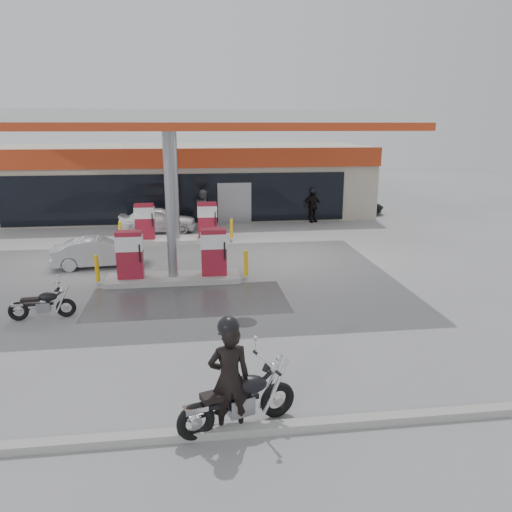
# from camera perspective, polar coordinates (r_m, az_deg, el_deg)

# --- Properties ---
(ground) EXTENTS (90.00, 90.00, 0.00)m
(ground) POSITION_cam_1_polar(r_m,az_deg,el_deg) (15.43, -9.62, -5.06)
(ground) COLOR gray
(ground) RESTS_ON ground
(wet_patch) EXTENTS (6.00, 3.00, 0.00)m
(wet_patch) POSITION_cam_1_polar(r_m,az_deg,el_deg) (15.41, -7.76, -5.00)
(wet_patch) COLOR #4C4C4F
(wet_patch) RESTS_ON ground
(drain_cover) EXTENTS (0.70, 0.70, 0.01)m
(drain_cover) POSITION_cam_1_polar(r_m,az_deg,el_deg) (13.61, -1.38, -7.59)
(drain_cover) COLOR #38383A
(drain_cover) RESTS_ON ground
(kerb) EXTENTS (28.00, 0.25, 0.15)m
(kerb) POSITION_cam_1_polar(r_m,az_deg,el_deg) (9.11, -11.12, -19.61)
(kerb) COLOR gray
(kerb) RESTS_ON ground
(store_building) EXTENTS (22.00, 8.22, 4.00)m
(store_building) POSITION_cam_1_polar(r_m,az_deg,el_deg) (30.62, -8.83, 8.66)
(store_building) COLOR #ADA590
(store_building) RESTS_ON ground
(canopy) EXTENTS (16.00, 10.02, 5.51)m
(canopy) POSITION_cam_1_polar(r_m,az_deg,el_deg) (19.53, -9.83, 14.83)
(canopy) COLOR silver
(canopy) RESTS_ON ground
(pump_island_near) EXTENTS (5.14, 1.30, 1.78)m
(pump_island_near) POSITION_cam_1_polar(r_m,az_deg,el_deg) (17.12, -9.51, -0.56)
(pump_island_near) COLOR #9E9E99
(pump_island_near) RESTS_ON ground
(pump_island_far) EXTENTS (5.14, 1.30, 1.78)m
(pump_island_far) POSITION_cam_1_polar(r_m,az_deg,el_deg) (22.97, -9.07, 3.37)
(pump_island_far) COLOR #9E9E99
(pump_island_far) RESTS_ON ground
(main_motorcycle) EXTENTS (2.18, 1.03, 1.15)m
(main_motorcycle) POSITION_cam_1_polar(r_m,az_deg,el_deg) (9.07, -1.84, -16.23)
(main_motorcycle) COLOR black
(main_motorcycle) RESTS_ON ground
(biker_main) EXTENTS (0.77, 0.56, 1.99)m
(biker_main) POSITION_cam_1_polar(r_m,az_deg,el_deg) (8.75, -3.08, -13.81)
(biker_main) COLOR black
(biker_main) RESTS_ON ground
(parked_motorcycle) EXTENTS (1.77, 0.68, 0.91)m
(parked_motorcycle) POSITION_cam_1_polar(r_m,az_deg,el_deg) (14.92, -23.15, -5.14)
(parked_motorcycle) COLOR black
(parked_motorcycle) RESTS_ON ground
(sedan_white) EXTENTS (3.78, 1.58, 1.28)m
(sedan_white) POSITION_cam_1_polar(r_m,az_deg,el_deg) (25.18, -11.18, 4.11)
(sedan_white) COLOR white
(sedan_white) RESTS_ON ground
(attendant) EXTENTS (1.00, 1.15, 2.02)m
(attendant) POSITION_cam_1_polar(r_m,az_deg,el_deg) (25.67, -5.99, 5.34)
(attendant) COLOR #525257
(attendant) RESTS_ON ground
(hatchback_silver) EXTENTS (3.43, 1.48, 1.10)m
(hatchback_silver) POSITION_cam_1_polar(r_m,az_deg,el_deg) (19.59, -17.54, 0.40)
(hatchback_silver) COLOR #AAACB2
(hatchback_silver) RESTS_ON ground
(parked_car_left) EXTENTS (4.93, 2.62, 1.36)m
(parked_car_left) POSITION_cam_1_polar(r_m,az_deg,el_deg) (30.19, -24.49, 4.88)
(parked_car_left) COLOR black
(parked_car_left) RESTS_ON ground
(parked_car_right) EXTENTS (4.22, 2.10, 1.15)m
(parked_car_right) POSITION_cam_1_polar(r_m,az_deg,el_deg) (30.35, 10.53, 5.80)
(parked_car_right) COLOR black
(parked_car_right) RESTS_ON ground
(biker_walking) EXTENTS (1.12, 0.74, 1.78)m
(biker_walking) POSITION_cam_1_polar(r_m,az_deg,el_deg) (27.47, 6.50, 5.69)
(biker_walking) COLOR black
(biker_walking) RESTS_ON ground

